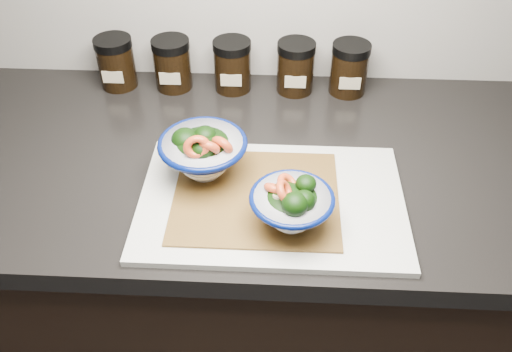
{
  "coord_description": "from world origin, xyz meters",
  "views": [
    {
      "loc": [
        0.05,
        0.65,
        1.55
      ],
      "look_at": [
        0.02,
        1.32,
        0.96
      ],
      "focal_mm": 38.0,
      "sensor_mm": 36.0,
      "label": 1
    }
  ],
  "objects_px": {
    "spice_jar_b": "(172,64)",
    "spice_jar_e": "(349,68)",
    "spice_jar_c": "(232,65)",
    "cutting_board": "(272,201)",
    "bowl_left": "(203,152)",
    "spice_jar_a": "(116,62)",
    "bowl_right": "(292,205)",
    "spice_jar_d": "(296,67)"
  },
  "relations": [
    {
      "from": "spice_jar_b",
      "to": "spice_jar_e",
      "type": "relative_size",
      "value": 1.0
    },
    {
      "from": "cutting_board",
      "to": "spice_jar_e",
      "type": "relative_size",
      "value": 3.98
    },
    {
      "from": "spice_jar_b",
      "to": "spice_jar_e",
      "type": "distance_m",
      "value": 0.38
    },
    {
      "from": "cutting_board",
      "to": "spice_jar_d",
      "type": "distance_m",
      "value": 0.37
    },
    {
      "from": "bowl_right",
      "to": "spice_jar_b",
      "type": "relative_size",
      "value": 1.19
    },
    {
      "from": "spice_jar_e",
      "to": "spice_jar_c",
      "type": "bearing_deg",
      "value": 180.0
    },
    {
      "from": "spice_jar_d",
      "to": "spice_jar_e",
      "type": "height_order",
      "value": "same"
    },
    {
      "from": "spice_jar_b",
      "to": "spice_jar_a",
      "type": "bearing_deg",
      "value": 180.0
    },
    {
      "from": "cutting_board",
      "to": "spice_jar_b",
      "type": "height_order",
      "value": "spice_jar_b"
    },
    {
      "from": "cutting_board",
      "to": "spice_jar_e",
      "type": "bearing_deg",
      "value": 67.11
    },
    {
      "from": "spice_jar_c",
      "to": "cutting_board",
      "type": "bearing_deg",
      "value": -75.32
    },
    {
      "from": "cutting_board",
      "to": "bowl_left",
      "type": "xyz_separation_m",
      "value": [
        -0.12,
        0.06,
        0.06
      ]
    },
    {
      "from": "spice_jar_e",
      "to": "spice_jar_b",
      "type": "bearing_deg",
      "value": 180.0
    },
    {
      "from": "spice_jar_e",
      "to": "bowl_left",
      "type": "bearing_deg",
      "value": -131.62
    },
    {
      "from": "spice_jar_c",
      "to": "spice_jar_d",
      "type": "bearing_deg",
      "value": 0.0
    },
    {
      "from": "spice_jar_a",
      "to": "spice_jar_e",
      "type": "relative_size",
      "value": 1.0
    },
    {
      "from": "spice_jar_a",
      "to": "spice_jar_b",
      "type": "distance_m",
      "value": 0.12
    },
    {
      "from": "cutting_board",
      "to": "bowl_left",
      "type": "bearing_deg",
      "value": 155.05
    },
    {
      "from": "cutting_board",
      "to": "spice_jar_c",
      "type": "height_order",
      "value": "spice_jar_c"
    },
    {
      "from": "spice_jar_b",
      "to": "bowl_left",
      "type": "bearing_deg",
      "value": -71.17
    },
    {
      "from": "bowl_left",
      "to": "spice_jar_d",
      "type": "bearing_deg",
      "value": 62.6
    },
    {
      "from": "cutting_board",
      "to": "bowl_right",
      "type": "bearing_deg",
      "value": -62.36
    },
    {
      "from": "spice_jar_b",
      "to": "spice_jar_c",
      "type": "height_order",
      "value": "same"
    },
    {
      "from": "bowl_right",
      "to": "spice_jar_d",
      "type": "xyz_separation_m",
      "value": [
        0.01,
        0.43,
        -0.0
      ]
    },
    {
      "from": "cutting_board",
      "to": "spice_jar_b",
      "type": "xyz_separation_m",
      "value": [
        -0.23,
        0.37,
        0.05
      ]
    },
    {
      "from": "spice_jar_d",
      "to": "cutting_board",
      "type": "bearing_deg",
      "value": -96.22
    },
    {
      "from": "bowl_right",
      "to": "spice_jar_a",
      "type": "distance_m",
      "value": 0.58
    },
    {
      "from": "cutting_board",
      "to": "bowl_left",
      "type": "relative_size",
      "value": 2.9
    },
    {
      "from": "bowl_right",
      "to": "spice_jar_e",
      "type": "xyz_separation_m",
      "value": [
        0.12,
        0.43,
        -0.0
      ]
    },
    {
      "from": "bowl_right",
      "to": "spice_jar_e",
      "type": "distance_m",
      "value": 0.45
    },
    {
      "from": "cutting_board",
      "to": "bowl_right",
      "type": "relative_size",
      "value": 3.36
    },
    {
      "from": "spice_jar_c",
      "to": "spice_jar_e",
      "type": "relative_size",
      "value": 1.0
    },
    {
      "from": "bowl_left",
      "to": "spice_jar_a",
      "type": "height_order",
      "value": "bowl_left"
    },
    {
      "from": "cutting_board",
      "to": "spice_jar_d",
      "type": "height_order",
      "value": "spice_jar_d"
    },
    {
      "from": "spice_jar_c",
      "to": "spice_jar_d",
      "type": "relative_size",
      "value": 1.0
    },
    {
      "from": "bowl_left",
      "to": "spice_jar_e",
      "type": "relative_size",
      "value": 1.37
    },
    {
      "from": "bowl_left",
      "to": "bowl_right",
      "type": "xyz_separation_m",
      "value": [
        0.15,
        -0.12,
        -0.01
      ]
    },
    {
      "from": "spice_jar_c",
      "to": "spice_jar_e",
      "type": "bearing_deg",
      "value": 0.0
    },
    {
      "from": "spice_jar_b",
      "to": "spice_jar_d",
      "type": "relative_size",
      "value": 1.0
    },
    {
      "from": "spice_jar_a",
      "to": "cutting_board",
      "type": "bearing_deg",
      "value": -46.33
    },
    {
      "from": "bowl_left",
      "to": "spice_jar_a",
      "type": "relative_size",
      "value": 1.37
    },
    {
      "from": "spice_jar_b",
      "to": "spice_jar_d",
      "type": "height_order",
      "value": "same"
    }
  ]
}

